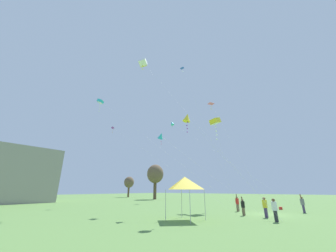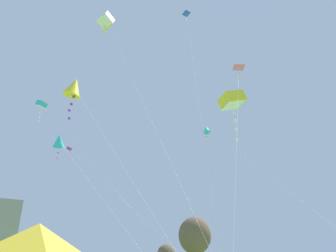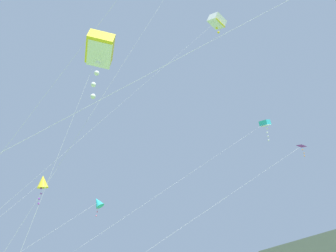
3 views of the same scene
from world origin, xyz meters
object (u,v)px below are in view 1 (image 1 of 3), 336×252
Objects in this scene: festival_tent at (185,183)px; kite_pink_delta_3 at (211,104)px; person_white_shirt at (275,209)px; kite_cyan_diamond_4 at (172,123)px; kite_cyan_diamond_1 at (161,136)px; person_black_shirt at (243,206)px; person_red_shirt at (237,203)px; person_yellow_shirt at (265,206)px; person_grey_shirt at (303,204)px; kite_yellow_box_0 at (215,122)px; kite_cyan_box_2 at (100,102)px; kite_yellow_diamond_6 at (187,118)px; kite_white_box_8 at (143,63)px; kite_purple_delta_5 at (115,129)px; kite_blue_delta_7 at (182,69)px; cooler_box at (281,208)px.

kite_pink_delta_3 is (14.29, 3.09, 14.33)m from festival_tent.
kite_cyan_diamond_4 is (18.23, 24.27, 18.19)m from person_white_shirt.
person_black_shirt is at bearing -52.15° from kite_cyan_diamond_1.
kite_cyan_diamond_1 is at bearing 116.18° from person_red_shirt.
festival_tent is 8.28m from person_yellow_shirt.
kite_cyan_diamond_1 is 16.03m from kite_pink_delta_3.
person_grey_shirt is 1.12× the size of person_white_shirt.
festival_tent is 0.14× the size of kite_cyan_diamond_4.
kite_yellow_box_0 is 0.52× the size of kite_cyan_diamond_4.
kite_cyan_box_2 reaches higher than person_black_shirt.
kite_pink_delta_3 is (13.29, -0.72, 8.93)m from kite_cyan_diamond_1.
person_yellow_shirt is at bearing -42.13° from kite_yellow_diamond_6.
kite_white_box_8 is at bearing 66.07° from festival_tent.
kite_purple_delta_5 is at bearing 74.28° from kite_cyan_diamond_1.
kite_yellow_box_0 is 18.73m from kite_purple_delta_5.
kite_cyan_diamond_4 is at bearing 46.35° from person_white_shirt.
person_grey_shirt is 0.10× the size of kite_purple_delta_5.
kite_cyan_box_2 reaches higher than kite_pink_delta_3.
kite_white_box_8 is at bearing 93.58° from person_yellow_shirt.
person_white_shirt is 35.39m from kite_cyan_diamond_4.
person_black_shirt is at bearing -87.44° from kite_purple_delta_5.
festival_tent is 2.01× the size of person_yellow_shirt.
kite_yellow_box_0 is 5.43m from kite_pink_delta_3.
kite_blue_delta_7 reaches higher than kite_white_box_8.
kite_purple_delta_5 is 0.78× the size of kite_white_box_8.
kite_purple_delta_5 is at bearing 68.35° from person_red_shirt.
kite_yellow_box_0 reaches higher than person_red_shirt.
person_grey_shirt is 0.08× the size of kite_cyan_diamond_4.
person_white_shirt is at bearing 54.39° from person_grey_shirt.
person_black_shirt is 0.13× the size of kite_yellow_box_0.
kite_cyan_box_2 is (1.68, 19.12, 14.77)m from festival_tent.
kite_cyan_diamond_4 is at bearing 73.84° from cooler_box.
person_grey_shirt is 17.05m from kite_yellow_diamond_6.
person_yellow_shirt is 0.07× the size of kite_cyan_diamond_4.
kite_yellow_diamond_6 is at bearing 24.56° from person_black_shirt.
kite_purple_delta_5 is (-16.79, 1.25, -5.69)m from kite_cyan_diamond_4.
festival_tent is at bearing -105.52° from kite_purple_delta_5.
person_yellow_shirt is 2.18m from person_black_shirt.
festival_tent is at bearing 138.69° from person_red_shirt.
cooler_box is 29.36m from kite_purple_delta_5.
kite_white_box_8 is at bearing 119.75° from cooler_box.
person_red_shirt is 7.94m from person_white_shirt.
person_black_shirt is 19.35m from kite_pink_delta_3.
person_white_shirt is at bearing -126.92° from kite_cyan_diamond_4.
kite_pink_delta_3 is at bearing 98.34° from cooler_box.
person_black_shirt is 28.41m from kite_blue_delta_7.
kite_cyan_box_2 reaches higher than person_red_shirt.
kite_cyan_diamond_4 is (22.10, 17.88, 16.08)m from festival_tent.
kite_cyan_diamond_4 is (15.80, 20.89, 18.28)m from person_black_shirt.
kite_cyan_box_2 is (-4.63, 22.12, 16.97)m from person_black_shirt.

